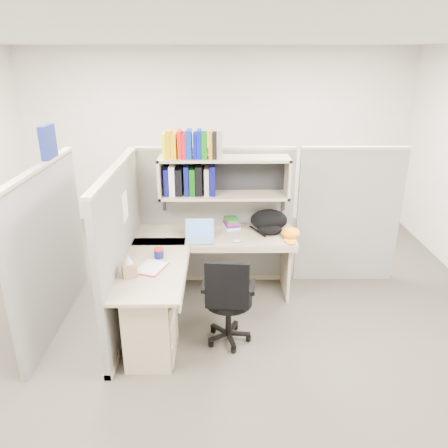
{
  "coord_description": "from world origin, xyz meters",
  "views": [
    {
      "loc": [
        0.06,
        -3.86,
        2.58
      ],
      "look_at": [
        0.09,
        0.25,
        0.97
      ],
      "focal_mm": 35.0,
      "sensor_mm": 36.0,
      "label": 1
    }
  ],
  "objects_px": {
    "desk": "(171,298)",
    "laptop": "(200,232)",
    "task_chair": "(228,313)",
    "snack_canister": "(159,253)",
    "backpack": "(269,222)"
  },
  "relations": [
    {
      "from": "laptop",
      "to": "backpack",
      "type": "distance_m",
      "value": 0.8
    },
    {
      "from": "desk",
      "to": "snack_canister",
      "type": "height_order",
      "value": "snack_canister"
    },
    {
      "from": "task_chair",
      "to": "desk",
      "type": "bearing_deg",
      "value": 169.08
    },
    {
      "from": "desk",
      "to": "laptop",
      "type": "bearing_deg",
      "value": 69.56
    },
    {
      "from": "snack_canister",
      "to": "task_chair",
      "type": "bearing_deg",
      "value": -29.0
    },
    {
      "from": "snack_canister",
      "to": "task_chair",
      "type": "xyz_separation_m",
      "value": [
        0.67,
        -0.37,
        -0.45
      ]
    },
    {
      "from": "backpack",
      "to": "task_chair",
      "type": "distance_m",
      "value": 1.23
    },
    {
      "from": "laptop",
      "to": "backpack",
      "type": "bearing_deg",
      "value": 16.87
    },
    {
      "from": "laptop",
      "to": "snack_canister",
      "type": "bearing_deg",
      "value": -135.13
    },
    {
      "from": "desk",
      "to": "task_chair",
      "type": "xyz_separation_m",
      "value": [
        0.53,
        -0.1,
        -0.11
      ]
    },
    {
      "from": "desk",
      "to": "snack_canister",
      "type": "xyz_separation_m",
      "value": [
        -0.13,
        0.27,
        0.34
      ]
    },
    {
      "from": "desk",
      "to": "laptop",
      "type": "height_order",
      "value": "laptop"
    },
    {
      "from": "task_chair",
      "to": "laptop",
      "type": "bearing_deg",
      "value": 110.63
    },
    {
      "from": "backpack",
      "to": "snack_canister",
      "type": "relative_size",
      "value": 4.17
    },
    {
      "from": "laptop",
      "to": "task_chair",
      "type": "xyz_separation_m",
      "value": [
        0.29,
        -0.77,
        -0.51
      ]
    }
  ]
}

